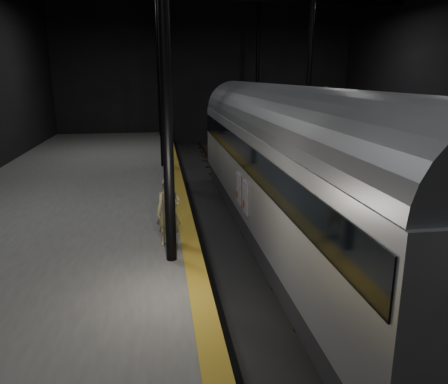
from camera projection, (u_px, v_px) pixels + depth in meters
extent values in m
plane|color=black|center=(275.00, 234.00, 15.74)|extent=(44.00, 44.00, 0.00)
cube|color=#494947|center=(56.00, 231.00, 14.53)|extent=(9.00, 43.80, 1.00)
cube|color=olive|center=(184.00, 211.00, 15.01)|extent=(0.50, 43.80, 0.01)
cube|color=#3F3328|center=(255.00, 230.00, 15.59)|extent=(0.08, 43.00, 0.14)
cube|color=#3F3328|center=(294.00, 228.00, 15.80)|extent=(0.08, 43.00, 0.14)
cube|color=black|center=(275.00, 232.00, 15.73)|extent=(2.40, 42.00, 0.12)
cylinder|color=black|center=(165.00, 54.00, 9.82)|extent=(0.26, 0.26, 10.00)
cylinder|color=black|center=(160.00, 65.00, 21.28)|extent=(0.26, 0.26, 10.00)
cylinder|color=black|center=(309.00, 66.00, 22.38)|extent=(0.26, 0.26, 10.00)
cylinder|color=black|center=(159.00, 69.00, 32.74)|extent=(0.26, 0.26, 10.00)
cylinder|color=black|center=(257.00, 69.00, 33.84)|extent=(0.26, 0.26, 10.00)
cube|color=#A6A9AE|center=(282.00, 172.00, 14.45)|extent=(2.79, 19.21, 2.88)
cube|color=black|center=(280.00, 223.00, 14.92)|extent=(2.55, 18.82, 0.82)
cube|color=black|center=(283.00, 151.00, 14.28)|extent=(2.84, 18.92, 0.86)
cylinder|color=slate|center=(284.00, 128.00, 14.08)|extent=(2.73, 19.02, 2.73)
cube|color=black|center=(373.00, 351.00, 8.59)|extent=(1.73, 2.11, 0.34)
cube|color=black|center=(243.00, 186.00, 21.43)|extent=(1.73, 2.11, 0.34)
cube|color=silver|center=(246.00, 198.00, 13.48)|extent=(0.04, 0.72, 1.01)
cube|color=silver|center=(239.00, 189.00, 14.58)|extent=(0.04, 0.72, 1.01)
cylinder|color=maroon|center=(244.00, 204.00, 13.70)|extent=(0.03, 0.25, 0.25)
cylinder|color=maroon|center=(237.00, 194.00, 14.80)|extent=(0.03, 0.25, 0.25)
imported|color=tan|center=(169.00, 212.00, 11.87)|extent=(0.75, 0.55, 1.87)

